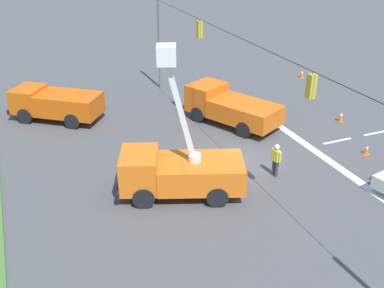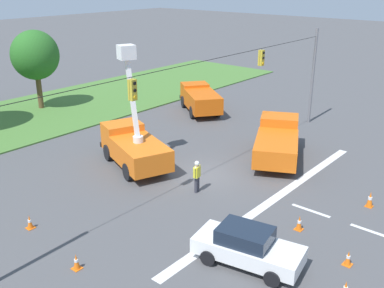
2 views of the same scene
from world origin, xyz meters
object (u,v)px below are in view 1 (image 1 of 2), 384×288
utility_truck_support_far (229,106)px  road_worker (276,158)px  utility_truck_bucket_lift (178,169)px  utility_truck_support_near (56,103)px  traffic_cone_foreground_right (302,73)px  traffic_cone_lane_edge_a (367,149)px  traffic_cone_mid_left (341,116)px

utility_truck_support_far → road_worker: bearing=173.1°
utility_truck_bucket_lift → utility_truck_support_near: bearing=20.0°
utility_truck_bucket_lift → traffic_cone_foreground_right: (12.52, -15.72, -0.97)m
utility_truck_support_near → utility_truck_support_far: bearing=-115.4°
utility_truck_bucket_lift → traffic_cone_lane_edge_a: bearing=-91.3°
utility_truck_support_near → road_worker: 14.90m
road_worker → traffic_cone_mid_left: road_worker is taller
traffic_cone_mid_left → traffic_cone_lane_edge_a: (-4.23, 1.66, -0.06)m
road_worker → traffic_cone_foreground_right: 16.63m
utility_truck_bucket_lift → utility_truck_support_near: (11.36, 4.13, -0.21)m
utility_truck_bucket_lift → traffic_cone_foreground_right: size_ratio=9.02×
traffic_cone_lane_edge_a → utility_truck_bucket_lift: bearing=88.7°
utility_truck_bucket_lift → traffic_cone_foreground_right: utility_truck_bucket_lift is taller
utility_truck_support_far → road_worker: size_ratio=3.80×
traffic_cone_mid_left → utility_truck_bucket_lift: bearing=107.3°
utility_truck_support_near → road_worker: utility_truck_support_near is taller
road_worker → traffic_cone_mid_left: (4.27, -7.62, -0.59)m
traffic_cone_foreground_right → traffic_cone_mid_left: 9.04m
utility_truck_support_near → traffic_cone_mid_left: 18.46m
utility_truck_support_far → traffic_cone_lane_edge_a: 8.56m
utility_truck_support_near → road_worker: bearing=-141.5°
road_worker → utility_truck_bucket_lift: bearing=86.7°
utility_truck_bucket_lift → traffic_cone_foreground_right: 20.12m
traffic_cone_foreground_right → road_worker: bearing=140.5°
utility_truck_bucket_lift → road_worker: utility_truck_bucket_lift is taller
traffic_cone_lane_edge_a → traffic_cone_foreground_right: bearing=-19.9°
utility_truck_bucket_lift → utility_truck_support_near: size_ratio=1.18×
traffic_cone_lane_edge_a → traffic_cone_mid_left: bearing=-21.4°
utility_truck_support_far → traffic_cone_lane_edge_a: utility_truck_support_far is taller
utility_truck_support_near → traffic_cone_mid_left: bearing=-113.6°
utility_truck_bucket_lift → traffic_cone_lane_edge_a: (-0.25, -11.11, -1.02)m
utility_truck_bucket_lift → traffic_cone_lane_edge_a: utility_truck_bucket_lift is taller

